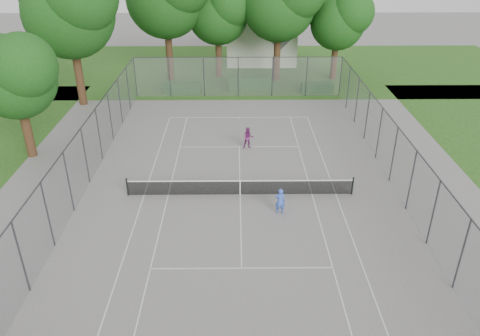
{
  "coord_description": "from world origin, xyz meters",
  "views": [
    {
      "loc": [
        -0.24,
        -22.89,
        13.85
      ],
      "look_at": [
        0.0,
        1.0,
        1.2
      ],
      "focal_mm": 35.0,
      "sensor_mm": 36.0,
      "label": 1
    }
  ],
  "objects_px": {
    "woman_player": "(248,138)",
    "girl_player": "(280,201)",
    "tennis_net": "(240,187)",
    "house": "(261,27)"
  },
  "relations": [
    {
      "from": "woman_player",
      "to": "house",
      "type": "bearing_deg",
      "value": 78.36
    },
    {
      "from": "house",
      "to": "woman_player",
      "type": "relative_size",
      "value": 6.09
    },
    {
      "from": "tennis_net",
      "to": "woman_player",
      "type": "relative_size",
      "value": 8.55
    },
    {
      "from": "house",
      "to": "woman_player",
      "type": "xyz_separation_m",
      "value": [
        -1.95,
        -22.47,
        -2.94
      ]
    },
    {
      "from": "house",
      "to": "tennis_net",
      "type": "bearing_deg",
      "value": -95.11
    },
    {
      "from": "tennis_net",
      "to": "girl_player",
      "type": "distance_m",
      "value": 2.84
    },
    {
      "from": "woman_player",
      "to": "girl_player",
      "type": "bearing_deg",
      "value": -86.43
    },
    {
      "from": "woman_player",
      "to": "tennis_net",
      "type": "bearing_deg",
      "value": -102.37
    },
    {
      "from": "tennis_net",
      "to": "girl_player",
      "type": "height_order",
      "value": "girl_player"
    },
    {
      "from": "tennis_net",
      "to": "girl_player",
      "type": "xyz_separation_m",
      "value": [
        2.09,
        -1.9,
        0.23
      ]
    }
  ]
}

